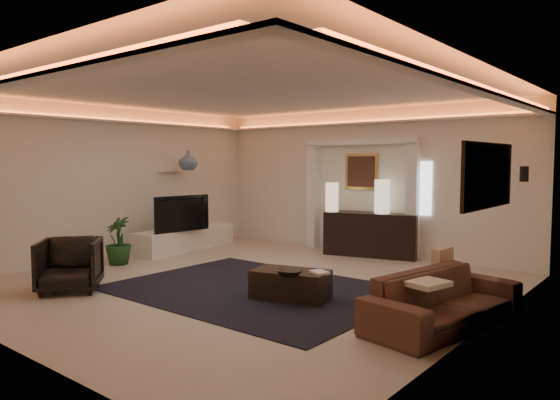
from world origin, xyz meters
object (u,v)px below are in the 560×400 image
Objects in this scene: console at (371,236)px; coffee_table at (291,284)px; sofa at (444,300)px; armchair at (70,265)px.

coffee_table is at bearing -92.46° from console.
coffee_table is (0.73, -3.53, -0.20)m from console.
console is 0.86× the size of sofa.
coffee_table is at bearing 105.41° from sofa.
sofa is at bearing -28.53° from armchair.
console is 5.55m from armchair.
coffee_table is at bearing -18.01° from armchair.
console reaches higher than armchair.
sofa is 2.51× the size of armchair.
sofa is 5.10m from armchair.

